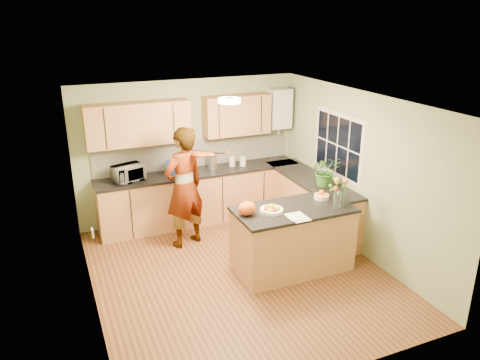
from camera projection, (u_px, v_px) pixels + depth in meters
name	position (u px, v px, depth m)	size (l,w,h in m)	color
floor	(238.00, 273.00, 6.80)	(4.50, 4.50, 0.00)	#533217
ceiling	(238.00, 101.00, 5.95)	(4.00, 4.50, 0.02)	silver
wall_back	(189.00, 150.00, 8.32)	(4.00, 0.02, 2.50)	#92A575
wall_front	(331.00, 272.00, 4.43)	(4.00, 0.02, 2.50)	#92A575
wall_left	(86.00, 216.00, 5.64)	(0.02, 4.50, 2.50)	#92A575
wall_right	(359.00, 174.00, 7.11)	(0.02, 4.50, 2.50)	#92A575
back_counter	(201.00, 196.00, 8.36)	(3.64, 0.62, 0.94)	#A47041
right_counter	(310.00, 204.00, 8.00)	(0.62, 2.24, 0.94)	#A47041
splashback	(195.00, 152.00, 8.36)	(3.60, 0.02, 0.52)	white
upper_cabinets	(181.00, 120.00, 7.90)	(3.20, 0.34, 0.70)	#A47041
boiler	(279.00, 108.00, 8.59)	(0.40, 0.30, 0.86)	silver
window_right	(338.00, 145.00, 7.53)	(0.01, 1.30, 1.05)	silver
light_switch	(93.00, 233.00, 5.11)	(0.02, 0.09, 0.09)	silver
ceiling_lamp	(229.00, 100.00, 6.22)	(0.30, 0.30, 0.07)	#FFEABF
peninsula_island	(292.00, 239.00, 6.75)	(1.69, 0.86, 0.97)	#A47041
fruit_dish	(272.00, 209.00, 6.44)	(0.32, 0.32, 0.11)	#F1E2C0
orange_bowl	(322.00, 195.00, 6.90)	(0.22, 0.22, 0.13)	#F1E2C0
flower_vase	(338.00, 186.00, 6.55)	(0.26, 0.26, 0.47)	silver
orange_bag	(247.00, 208.00, 6.34)	(0.25, 0.21, 0.19)	#E05112
papers	(298.00, 217.00, 6.29)	(0.23, 0.32, 0.01)	white
violinist	(184.00, 188.00, 7.32)	(0.71, 0.47, 1.95)	tan
violin	(200.00, 154.00, 7.01)	(0.58, 0.23, 0.12)	#561405
microwave	(128.00, 173.00, 7.69)	(0.49, 0.33, 0.27)	silver
blue_box	(175.00, 168.00, 8.00)	(0.30, 0.22, 0.24)	#203D95
kettle	(212.00, 162.00, 8.27)	(0.18, 0.18, 0.33)	silver
jar_cream	(232.00, 161.00, 8.45)	(0.11, 0.11, 0.17)	#F1E2C0
jar_white	(243.00, 161.00, 8.45)	(0.11, 0.11, 0.18)	silver
potted_plant	(325.00, 171.00, 7.42)	(0.45, 0.39, 0.50)	#356B23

